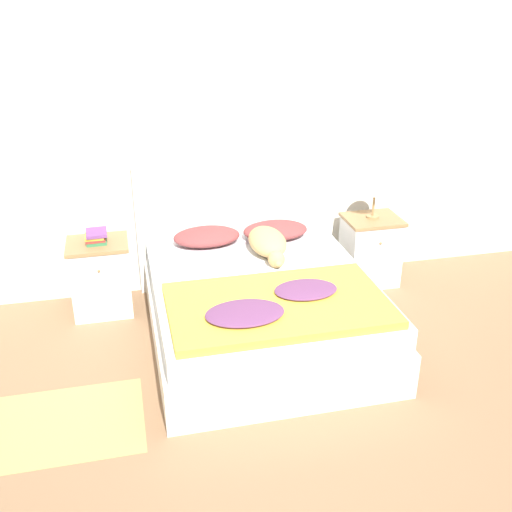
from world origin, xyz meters
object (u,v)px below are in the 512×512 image
(nightstand_left, at_px, (101,277))
(book_stack, at_px, (96,237))
(dog, at_px, (268,243))
(pillow_right, at_px, (275,230))
(bed, at_px, (262,309))
(table_lamp, at_px, (375,188))
(nightstand_right, at_px, (370,250))
(pillow_left, at_px, (207,237))

(nightstand_left, height_order, book_stack, book_stack)
(dog, bearing_deg, pillow_right, 64.28)
(book_stack, bearing_deg, bed, -31.59)
(table_lamp, bearing_deg, nightstand_right, -90.00)
(nightstand_left, height_order, table_lamp, table_lamp)
(nightstand_left, xyz_separation_m, book_stack, (-0.00, 0.01, 0.36))
(dog, relative_size, table_lamp, 2.09)
(pillow_left, bearing_deg, nightstand_left, -179.71)
(nightstand_left, xyz_separation_m, pillow_left, (0.88, 0.00, 0.27))
(nightstand_right, relative_size, book_stack, 2.91)
(dog, bearing_deg, bed, -109.72)
(table_lamp, bearing_deg, nightstand_left, -179.82)
(nightstand_right, relative_size, dog, 0.87)
(nightstand_left, bearing_deg, book_stack, 111.88)
(nightstand_right, height_order, dog, dog)
(dog, relative_size, book_stack, 3.35)
(bed, distance_m, dog, 0.59)
(pillow_left, xyz_separation_m, book_stack, (-0.89, 0.00, 0.08))
(nightstand_left, height_order, pillow_left, pillow_left)
(pillow_right, bearing_deg, book_stack, 179.94)
(nightstand_right, distance_m, dog, 1.10)
(table_lamp, bearing_deg, pillow_right, -179.81)
(pillow_right, height_order, book_stack, book_stack)
(nightstand_right, xyz_separation_m, pillow_left, (-1.47, 0.00, 0.27))
(bed, relative_size, pillow_right, 3.43)
(pillow_right, xyz_separation_m, book_stack, (-1.48, 0.00, 0.08))
(nightstand_left, relative_size, nightstand_right, 1.00)
(nightstand_right, distance_m, book_stack, 2.39)
(book_stack, xyz_separation_m, table_lamp, (2.36, 0.00, 0.23))
(pillow_left, bearing_deg, table_lamp, 0.11)
(nightstand_right, height_order, book_stack, book_stack)
(nightstand_left, height_order, dog, dog)
(nightstand_left, distance_m, table_lamp, 2.43)
(bed, distance_m, table_lamp, 1.53)
(book_stack, bearing_deg, dog, -11.97)
(nightstand_left, height_order, nightstand_right, same)
(pillow_left, distance_m, book_stack, 0.89)
(book_stack, bearing_deg, table_lamp, 0.04)
(pillow_left, xyz_separation_m, pillow_right, (0.59, 0.00, 0.00))
(bed, bearing_deg, pillow_left, 112.12)
(bed, height_order, nightstand_right, nightstand_right)
(nightstand_right, xyz_separation_m, table_lamp, (0.00, 0.01, 0.58))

